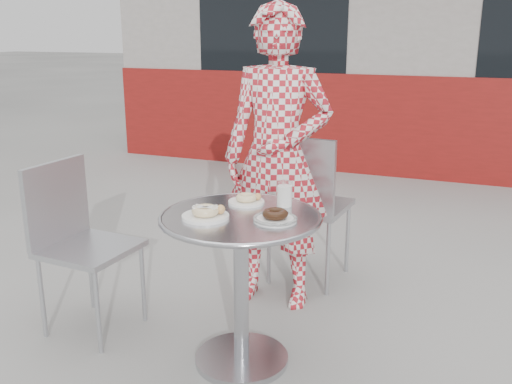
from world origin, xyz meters
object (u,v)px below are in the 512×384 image
at_px(chair_far, 308,235).
at_px(plate_far, 247,200).
at_px(milk_cup, 285,195).
at_px(plate_checker, 275,217).
at_px(plate_near, 206,213).
at_px(chair_left, 91,280).
at_px(seated_person, 277,159).
at_px(bistro_table, 241,253).

height_order(chair_far, plate_far, chair_far).
height_order(plate_far, milk_cup, milk_cup).
relative_size(plate_checker, milk_cup, 1.64).
distance_m(plate_far, plate_near, 0.26).
relative_size(chair_left, milk_cup, 7.55).
height_order(chair_far, seated_person, seated_person).
distance_m(plate_near, milk_cup, 0.36).
height_order(chair_far, plate_checker, chair_far).
relative_size(chair_far, seated_person, 0.56).
height_order(bistro_table, plate_near, plate_near).
distance_m(chair_far, plate_checker, 1.08).
relative_size(plate_near, plate_checker, 1.08).
bearing_deg(bistro_table, chair_left, 179.52).
bearing_deg(seated_person, plate_near, -95.78).
distance_m(plate_near, plate_checker, 0.28).
distance_m(bistro_table, chair_left, 0.83).
bearing_deg(bistro_table, chair_far, 89.20).
xyz_separation_m(chair_left, plate_far, (0.75, 0.16, 0.45)).
distance_m(seated_person, plate_checker, 0.70).
relative_size(chair_far, plate_near, 4.55).
relative_size(seated_person, plate_checker, 8.73).
relative_size(bistro_table, seated_person, 0.44).
bearing_deg(milk_cup, chair_left, -169.03).
distance_m(bistro_table, milk_cup, 0.31).
xyz_separation_m(chair_far, milk_cup, (0.11, -0.77, 0.46)).
distance_m(chair_left, plate_near, 0.82).
height_order(chair_left, plate_checker, chair_left).
height_order(bistro_table, chair_far, chair_far).
bearing_deg(bistro_table, seated_person, 96.35).
bearing_deg(chair_far, milk_cup, 102.78).
distance_m(chair_far, chair_left, 1.25).
bearing_deg(seated_person, chair_left, -140.96).
bearing_deg(milk_cup, plate_checker, -81.37).
bearing_deg(milk_cup, seated_person, 113.36).
height_order(bistro_table, milk_cup, milk_cup).
height_order(seated_person, milk_cup, seated_person).
bearing_deg(plate_checker, chair_far, 98.37).
bearing_deg(plate_checker, plate_far, 137.42).
xyz_separation_m(plate_checker, milk_cup, (-0.03, 0.20, 0.04)).
bearing_deg(bistro_table, milk_cup, 55.60).
xyz_separation_m(bistro_table, chair_far, (0.01, 0.96, -0.25)).
xyz_separation_m(plate_far, plate_near, (-0.07, -0.25, 0.00)).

